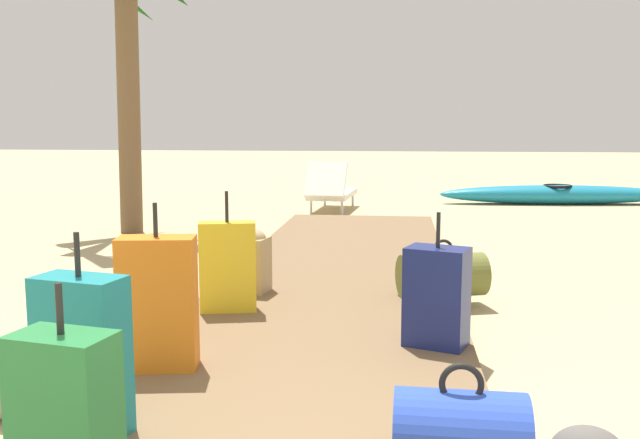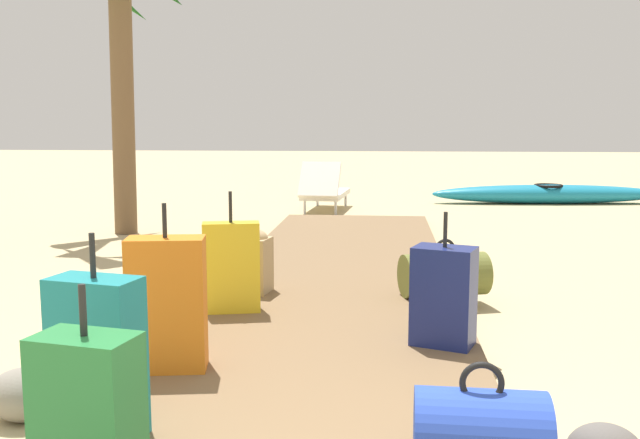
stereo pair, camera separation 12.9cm
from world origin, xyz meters
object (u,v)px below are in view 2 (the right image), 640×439
object	(u,v)px
suitcase_orange	(167,304)
suitcase_green	(88,426)
duffel_bag_olive	(444,274)
backpack_tan	(250,258)
lounge_chair	(325,191)
kayak	(548,194)
suitcase_yellow	(232,267)
suitcase_teal	(97,357)
suitcase_navy	(444,296)
duffel_bag_blue	(480,433)

from	to	relation	value
suitcase_orange	suitcase_green	size ratio (longest dim) A/B	1.13
duffel_bag_olive	backpack_tan	bearing A→B (deg)	-179.71
duffel_bag_olive	lounge_chair	distance (m)	5.81
suitcase_orange	kayak	bearing A→B (deg)	65.67
suitcase_yellow	lounge_chair	distance (m)	6.21
backpack_tan	suitcase_green	xyz separation A→B (m)	(0.07, -3.10, 0.05)
suitcase_teal	lounge_chair	distance (m)	8.17
suitcase_yellow	duffel_bag_olive	distance (m)	1.62
suitcase_green	suitcase_navy	bearing A→B (deg)	55.48
suitcase_yellow	suitcase_teal	size ratio (longest dim) A/B	0.98
suitcase_green	lounge_chair	distance (m)	8.74
suitcase_yellow	suitcase_teal	distance (m)	1.96
suitcase_green	duffel_bag_olive	size ratio (longest dim) A/B	1.11
kayak	backpack_tan	bearing A→B (deg)	-118.72
suitcase_orange	kayak	distance (m)	9.65
suitcase_yellow	kayak	size ratio (longest dim) A/B	0.21
suitcase_teal	backpack_tan	world-z (taller)	suitcase_teal
suitcase_navy	duffel_bag_olive	distance (m)	1.19
backpack_tan	suitcase_navy	distance (m)	1.82
backpack_tan	suitcase_green	world-z (taller)	suitcase_green
suitcase_yellow	suitcase_green	distance (m)	2.53
backpack_tan	kayak	xyz separation A→B (m)	(3.87, 7.07, -0.18)
suitcase_teal	suitcase_green	distance (m)	0.61
backpack_tan	suitcase_orange	distance (m)	1.73
duffel_bag_blue	suitcase_navy	bearing A→B (deg)	90.27
duffel_bag_blue	suitcase_navy	xyz separation A→B (m)	(-0.01, 1.55, 0.13)
suitcase_yellow	kayak	world-z (taller)	suitcase_yellow
suitcase_teal	suitcase_green	world-z (taller)	suitcase_teal
backpack_tan	suitcase_orange	xyz separation A→B (m)	(-0.10, -1.72, 0.09)
suitcase_navy	lounge_chair	world-z (taller)	suitcase_navy
suitcase_green	duffel_bag_olive	bearing A→B (deg)	65.25
suitcase_yellow	suitcase_teal	bearing A→B (deg)	-93.77
kayak	duffel_bag_blue	bearing A→B (deg)	-104.19
suitcase_navy	kayak	bearing A→B (deg)	73.22
suitcase_teal	lounge_chair	xyz separation A→B (m)	(0.24, 8.17, -0.09)
suitcase_green	suitcase_navy	distance (m)	2.34
suitcase_yellow	lounge_chair	world-z (taller)	suitcase_yellow
suitcase_teal	suitcase_navy	distance (m)	2.05
backpack_tan	duffel_bag_olive	xyz separation A→B (m)	(1.50, 0.01, -0.10)
duffel_bag_blue	kayak	xyz separation A→B (m)	(2.48, 9.79, -0.08)
lounge_chair	suitcase_teal	bearing A→B (deg)	-91.68
suitcase_yellow	backpack_tan	distance (m)	0.57
suitcase_green	duffel_bag_blue	bearing A→B (deg)	15.57
suitcase_navy	lounge_chair	xyz separation A→B (m)	(-1.29, 6.81, -0.05)
suitcase_teal	suitcase_yellow	bearing A→B (deg)	86.23
duffel_bag_blue	suitcase_green	xyz separation A→B (m)	(-1.33, -0.37, 0.14)
lounge_chair	kayak	bearing A→B (deg)	20.67
suitcase_green	lounge_chair	xyz separation A→B (m)	(0.03, 8.74, -0.06)
suitcase_teal	suitcase_green	xyz separation A→B (m)	(0.21, -0.57, -0.03)
kayak	suitcase_yellow	bearing A→B (deg)	-117.00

